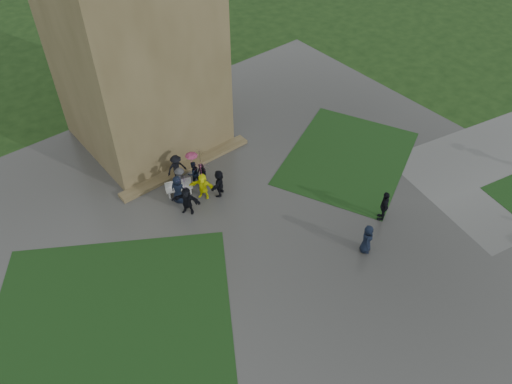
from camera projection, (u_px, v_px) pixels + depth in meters
ground at (304, 275)px, 24.95m from camera, size 120.00×120.00×0.00m
plaza at (278, 251)px, 26.07m from camera, size 34.00×34.00×0.02m
lawn_inset_left at (112, 314)px, 23.29m from camera, size 14.10×13.46×0.01m
lawn_inset_right at (348, 158)px, 31.65m from camera, size 11.12×10.15×0.01m
tower at (127, 3)px, 27.23m from camera, size 8.00×8.00×18.00m
tower_plinth at (187, 167)px, 30.84m from camera, size 9.00×0.80×0.22m
bench at (179, 188)px, 28.95m from camera, size 1.62×1.00×0.90m
visitor_cluster at (194, 181)px, 28.38m from camera, size 3.84×3.90×2.52m
pedestrian_mid at (367, 239)px, 25.51m from camera, size 1.05×1.00×1.77m
pedestrian_near at (384, 206)px, 27.14m from camera, size 1.29×1.20×1.94m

